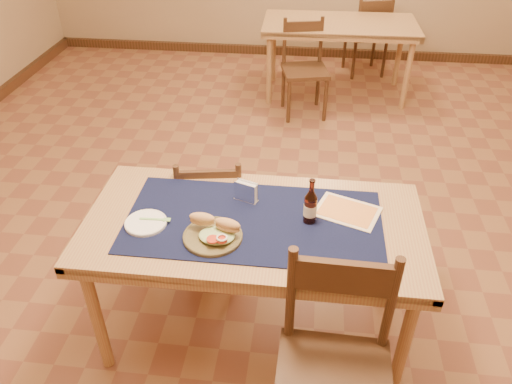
# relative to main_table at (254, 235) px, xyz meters

# --- Properties ---
(room) EXTENTS (6.04, 7.04, 2.84)m
(room) POSITION_rel_main_table_xyz_m (0.00, 0.80, 0.73)
(room) COLOR brown
(room) RESTS_ON ground
(main_table) EXTENTS (1.60, 0.80, 0.75)m
(main_table) POSITION_rel_main_table_xyz_m (0.00, 0.00, 0.00)
(main_table) COLOR #A2824C
(main_table) RESTS_ON ground
(placemat) EXTENTS (1.20, 0.60, 0.01)m
(placemat) POSITION_rel_main_table_xyz_m (0.00, 0.00, 0.09)
(placemat) COLOR #0E1235
(placemat) RESTS_ON main_table
(baseboard) EXTENTS (6.00, 7.00, 0.10)m
(baseboard) POSITION_rel_main_table_xyz_m (0.00, 0.80, -0.62)
(baseboard) COLOR #452918
(baseboard) RESTS_ON ground
(back_table) EXTENTS (1.51, 0.78, 0.75)m
(back_table) POSITION_rel_main_table_xyz_m (0.47, 3.17, 0.00)
(back_table) COLOR #A2824C
(back_table) RESTS_ON ground
(chair_main_far) EXTENTS (0.44, 0.44, 0.83)m
(chair_main_far) POSITION_rel_main_table_xyz_m (-0.31, 0.48, -0.24)
(chair_main_far) COLOR #452918
(chair_main_far) RESTS_ON ground
(chair_main_near) EXTENTS (0.46, 0.46, 0.98)m
(chair_main_near) POSITION_rel_main_table_xyz_m (0.39, -0.59, -0.16)
(chair_main_near) COLOR #452918
(chair_main_near) RESTS_ON ground
(chair_back_near) EXTENTS (0.48, 0.48, 0.88)m
(chair_back_near) POSITION_rel_main_table_xyz_m (0.16, 2.71, -0.21)
(chair_back_near) COLOR #452918
(chair_back_near) RESTS_ON ground
(chair_back_far) EXTENTS (0.50, 0.50, 0.88)m
(chair_back_far) POSITION_rel_main_table_xyz_m (0.82, 3.76, -0.21)
(chair_back_far) COLOR #452918
(chair_back_far) RESTS_ON ground
(sandwich_plate) EXTENTS (0.27, 0.27, 0.10)m
(sandwich_plate) POSITION_rel_main_table_xyz_m (-0.16, -0.14, 0.12)
(sandwich_plate) COLOR brown
(sandwich_plate) RESTS_ON placemat
(side_plate) EXTENTS (0.20, 0.20, 0.02)m
(side_plate) POSITION_rel_main_table_xyz_m (-0.50, -0.08, 0.10)
(side_plate) COLOR white
(side_plate) RESTS_ON placemat
(fork) EXTENTS (0.15, 0.03, 0.00)m
(fork) POSITION_rel_main_table_xyz_m (-0.44, -0.06, 0.10)
(fork) COLOR #82C66C
(fork) RESTS_ON side_plate
(beer_bottle) EXTENTS (0.06, 0.06, 0.23)m
(beer_bottle) POSITION_rel_main_table_xyz_m (0.26, 0.03, 0.17)
(beer_bottle) COLOR #48180C
(beer_bottle) RESTS_ON placemat
(napkin_holder) EXTENTS (0.13, 0.08, 0.11)m
(napkin_holder) POSITION_rel_main_table_xyz_m (-0.06, 0.16, 0.14)
(napkin_holder) COLOR white
(napkin_holder) RESTS_ON placemat
(menu_card) EXTENTS (0.35, 0.30, 0.01)m
(menu_card) POSITION_rel_main_table_xyz_m (0.44, 0.12, 0.09)
(menu_card) COLOR beige
(menu_card) RESTS_ON placemat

